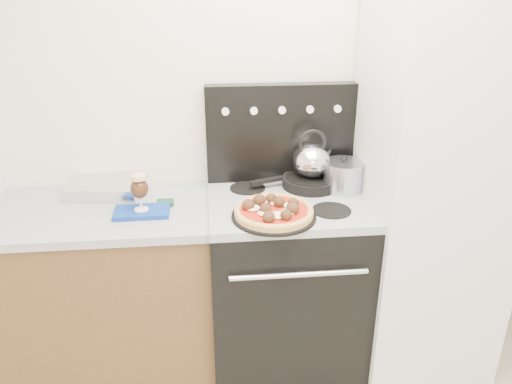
{
  "coord_description": "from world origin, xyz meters",
  "views": [
    {
      "loc": [
        -0.29,
        -0.99,
        1.91
      ],
      "look_at": [
        -0.09,
        1.05,
        1.02
      ],
      "focal_mm": 35.0,
      "sensor_mm": 36.0,
      "label": 1
    }
  ],
  "objects": [
    {
      "name": "pizza_pan",
      "position": [
        -0.01,
        0.99,
        0.93
      ],
      "size": [
        0.48,
        0.48,
        0.01
      ],
      "primitive_type": "cylinder",
      "rotation": [
        0.0,
        0.0,
        -0.31
      ],
      "color": "black",
      "rests_on": "cooktop"
    },
    {
      "name": "cooktop",
      "position": [
        0.08,
        1.18,
        0.9
      ],
      "size": [
        0.76,
        0.65,
        0.04
      ],
      "primitive_type": "cube",
      "color": "#ADADB2",
      "rests_on": "stove_body"
    },
    {
      "name": "fridge",
      "position": [
        0.78,
        1.15,
        0.95
      ],
      "size": [
        0.64,
        0.68,
        1.9
      ],
      "primitive_type": "cube",
      "color": "silver",
      "rests_on": "ground"
    },
    {
      "name": "stove_body",
      "position": [
        0.08,
        1.18,
        0.44
      ],
      "size": [
        0.76,
        0.65,
        0.88
      ],
      "primitive_type": "cube",
      "color": "black",
      "rests_on": "ground"
    },
    {
      "name": "oven_mitt",
      "position": [
        -0.61,
        1.12,
        0.91
      ],
      "size": [
        0.25,
        0.15,
        0.02
      ],
      "primitive_type": "cube",
      "rotation": [
        0.0,
        0.0,
        0.01
      ],
      "color": "#113597",
      "rests_on": "countertop"
    },
    {
      "name": "base_cabinet",
      "position": [
        -1.02,
        1.2,
        0.43
      ],
      "size": [
        1.45,
        0.6,
        0.86
      ],
      "primitive_type": "cube",
      "color": "brown",
      "rests_on": "ground"
    },
    {
      "name": "tea_kettle",
      "position": [
        0.22,
        1.32,
        1.08
      ],
      "size": [
        0.21,
        0.21,
        0.21
      ],
      "primitive_type": null,
      "rotation": [
        0.0,
        0.0,
        0.14
      ],
      "color": "white",
      "rests_on": "skillet"
    },
    {
      "name": "room_shell",
      "position": [
        0.0,
        0.29,
        1.25
      ],
      "size": [
        3.52,
        3.01,
        2.52
      ],
      "color": "#BDB49D",
      "rests_on": "ground"
    },
    {
      "name": "beer_glass",
      "position": [
        -0.61,
        1.12,
        1.01
      ],
      "size": [
        0.09,
        0.09,
        0.18
      ],
      "primitive_type": null,
      "rotation": [
        0.0,
        0.0,
        0.17
      ],
      "color": "#371D0E",
      "rests_on": "oven_mitt"
    },
    {
      "name": "foil_sheet",
      "position": [
        -0.8,
        1.37,
        0.93
      ],
      "size": [
        0.36,
        0.28,
        0.07
      ],
      "primitive_type": "cube",
      "rotation": [
        0.0,
        0.0,
        -0.12
      ],
      "color": "white",
      "rests_on": "countertop"
    },
    {
      "name": "countertop",
      "position": [
        -1.02,
        1.2,
        0.88
      ],
      "size": [
        1.48,
        0.63,
        0.04
      ],
      "primitive_type": "cube",
      "color": "#A8A8AE",
      "rests_on": "base_cabinet"
    },
    {
      "name": "pizza",
      "position": [
        -0.01,
        0.99,
        0.96
      ],
      "size": [
        0.45,
        0.45,
        0.05
      ],
      "primitive_type": null,
      "rotation": [
        0.0,
        0.0,
        -0.33
      ],
      "color": "#E3BA64",
      "rests_on": "pizza_pan"
    },
    {
      "name": "stock_pot",
      "position": [
        0.37,
        1.26,
        0.99
      ],
      "size": [
        0.23,
        0.23,
        0.14
      ],
      "primitive_type": "cylinder",
      "rotation": [
        0.0,
        0.0,
        0.23
      ],
      "color": "#ADB0C2",
      "rests_on": "cooktop"
    },
    {
      "name": "backguard",
      "position": [
        0.08,
        1.45,
        1.17
      ],
      "size": [
        0.76,
        0.08,
        0.5
      ],
      "primitive_type": "cube",
      "color": "black",
      "rests_on": "cooktop"
    },
    {
      "name": "skillet",
      "position": [
        0.22,
        1.32,
        0.95
      ],
      "size": [
        0.37,
        0.37,
        0.05
      ],
      "primitive_type": "cylinder",
      "rotation": [
        0.0,
        0.0,
        0.34
      ],
      "color": "black",
      "rests_on": "cooktop"
    }
  ]
}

